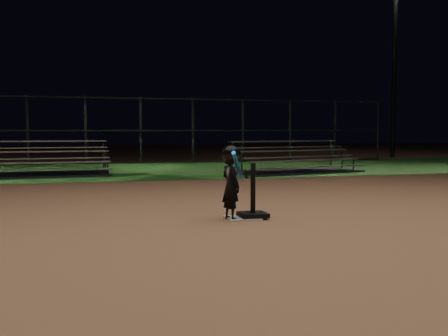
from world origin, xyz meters
TOP-DOWN VIEW (x-y plane):
  - ground at (0.00, 0.00)m, footprint 80.00×80.00m
  - grass_strip at (0.00, 10.00)m, footprint 60.00×8.00m
  - home_plate at (0.00, 0.00)m, footprint 0.45×0.45m
  - batting_tee at (0.15, -0.00)m, footprint 0.38×0.38m
  - child_batter at (-0.18, -0.03)m, footprint 0.43×0.61m
  - bleacher_left at (-3.38, 8.29)m, footprint 4.04×2.16m
  - bleacher_right at (3.99, 7.60)m, footprint 4.18×2.74m
  - backstop_fence at (0.00, 13.00)m, footprint 20.08×0.08m
  - light_pole_right at (12.00, 14.94)m, footprint 0.90×0.53m

SIDE VIEW (x-z plane):
  - ground at x=0.00m, z-range 0.00..0.00m
  - grass_strip at x=0.00m, z-range 0.00..0.01m
  - home_plate at x=0.00m, z-range 0.00..0.02m
  - batting_tee at x=0.15m, z-range -0.22..0.54m
  - bleacher_right at x=3.99m, z-range -0.28..0.66m
  - bleacher_left at x=-3.38m, z-range -0.28..0.68m
  - child_batter at x=-0.18m, z-range 0.03..1.08m
  - backstop_fence at x=0.00m, z-range 0.00..2.50m
  - light_pole_right at x=12.00m, z-range 0.80..9.10m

